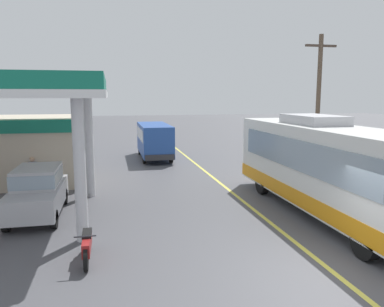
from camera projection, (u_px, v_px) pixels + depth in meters
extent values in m
plane|color=#4C4C51|center=(184.00, 154.00, 28.94)|extent=(120.00, 120.00, 0.00)
cube|color=#D8CC4C|center=(198.00, 166.00, 24.11)|extent=(0.16, 50.00, 0.01)
cube|color=white|center=(326.00, 165.00, 14.05)|extent=(2.50, 11.00, 2.90)
cube|color=orange|center=(324.00, 194.00, 14.21)|extent=(2.54, 11.04, 0.56)
cube|color=#8C9EAD|center=(295.00, 154.00, 13.72)|extent=(0.06, 9.35, 1.10)
cube|color=#8C9EAD|center=(357.00, 152.00, 14.24)|extent=(0.06, 9.35, 1.10)
cube|color=#B2B2B7|center=(314.00, 120.00, 14.77)|extent=(1.60, 2.80, 0.36)
cylinder|color=black|center=(366.00, 242.00, 10.26)|extent=(0.30, 1.00, 1.00)
cylinder|color=black|center=(262.00, 183.00, 17.22)|extent=(0.30, 1.00, 1.00)
cylinder|color=black|center=(306.00, 181.00, 17.67)|extent=(0.30, 1.00, 1.00)
cylinder|color=silver|center=(80.00, 167.00, 11.32)|extent=(0.36, 0.36, 4.60)
cylinder|color=silver|center=(89.00, 145.00, 16.54)|extent=(0.36, 0.36, 4.60)
cube|color=beige|center=(18.00, 150.00, 19.25)|extent=(7.00, 4.40, 3.40)
cube|color=#147259|center=(5.00, 127.00, 16.88)|extent=(6.30, 0.10, 0.60)
cube|color=#B2B2B7|center=(38.00, 197.00, 13.94)|extent=(1.70, 4.20, 0.80)
cube|color=#B2B2B7|center=(38.00, 176.00, 14.02)|extent=(1.50, 2.31, 0.70)
cube|color=#8C9EAD|center=(38.00, 176.00, 14.02)|extent=(1.53, 2.35, 0.49)
cylinder|color=black|center=(6.00, 222.00, 12.39)|extent=(0.20, 0.64, 0.64)
cylinder|color=black|center=(54.00, 219.00, 12.71)|extent=(0.20, 0.64, 0.64)
cylinder|color=black|center=(26.00, 198.00, 15.29)|extent=(0.20, 0.64, 0.64)
cylinder|color=black|center=(64.00, 196.00, 15.61)|extent=(0.20, 0.64, 0.64)
cube|color=#264C9E|center=(154.00, 139.00, 26.91)|extent=(2.00, 6.00, 2.10)
cube|color=#8C9EAD|center=(154.00, 133.00, 26.85)|extent=(2.04, 5.10, 0.80)
cube|color=#2D2D33|center=(160.00, 157.00, 24.09)|extent=(1.90, 0.16, 0.36)
cylinder|color=black|center=(145.00, 158.00, 24.95)|extent=(0.22, 0.76, 0.76)
cylinder|color=black|center=(171.00, 157.00, 25.31)|extent=(0.22, 0.76, 0.76)
cylinder|color=black|center=(140.00, 150.00, 28.81)|extent=(0.22, 0.76, 0.76)
cylinder|color=black|center=(163.00, 149.00, 29.18)|extent=(0.22, 0.76, 0.76)
cylinder|color=black|center=(86.00, 260.00, 9.60)|extent=(0.10, 0.60, 0.60)
cylinder|color=black|center=(89.00, 242.00, 10.76)|extent=(0.10, 0.60, 0.60)
cube|color=maroon|center=(87.00, 243.00, 10.15)|extent=(0.20, 1.30, 0.36)
cube|color=black|center=(87.00, 233.00, 10.27)|extent=(0.24, 0.60, 0.12)
cylinder|color=#2D2D33|center=(85.00, 236.00, 9.56)|extent=(0.55, 0.04, 0.04)
cylinder|color=#33333F|center=(31.00, 184.00, 17.44)|extent=(0.14, 0.14, 0.82)
cylinder|color=#33333F|center=(36.00, 184.00, 17.48)|extent=(0.14, 0.14, 0.82)
cube|color=#3359B2|center=(33.00, 169.00, 17.35)|extent=(0.36, 0.22, 0.60)
sphere|color=tan|center=(32.00, 159.00, 17.29)|extent=(0.22, 0.22, 0.22)
cylinder|color=#3359B2|center=(27.00, 170.00, 17.31)|extent=(0.09, 0.09, 0.58)
cylinder|color=#3359B2|center=(38.00, 169.00, 17.41)|extent=(0.09, 0.09, 0.58)
cylinder|color=#33333F|center=(47.00, 207.00, 13.76)|extent=(0.14, 0.14, 0.82)
cylinder|color=#33333F|center=(52.00, 207.00, 13.80)|extent=(0.14, 0.14, 0.82)
cube|color=#D8CC4C|center=(48.00, 188.00, 13.67)|extent=(0.36, 0.22, 0.60)
sphere|color=tan|center=(48.00, 176.00, 13.61)|extent=(0.22, 0.22, 0.22)
cylinder|color=#D8CC4C|center=(42.00, 190.00, 13.63)|extent=(0.09, 0.09, 0.58)
cylinder|color=#D8CC4C|center=(55.00, 189.00, 13.73)|extent=(0.09, 0.09, 0.58)
cylinder|color=brown|center=(318.00, 107.00, 20.69)|extent=(0.24, 0.24, 7.69)
cube|color=#4C3D33|center=(321.00, 46.00, 20.21)|extent=(1.80, 0.12, 0.12)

